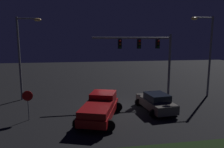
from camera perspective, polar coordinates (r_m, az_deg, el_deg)
ground_plane at (r=18.75m, az=0.42°, el=-8.98°), size 80.00×80.00×0.00m
pickup_truck at (r=15.76m, az=-3.17°, el=-8.73°), size 4.01×5.76×1.80m
car_sedan at (r=17.97m, az=11.89°, el=-7.52°), size 2.76×4.55×1.51m
traffic_signal_gantry at (r=21.89m, az=9.79°, el=6.57°), size 8.32×0.56×6.50m
street_lamp_left at (r=21.95m, az=-23.04°, el=6.39°), size 2.34×0.44×8.05m
street_lamp_right at (r=23.57m, az=24.47°, el=6.73°), size 2.48×0.44×8.25m
stop_sign at (r=16.52m, az=-22.08°, el=-6.53°), size 0.76×0.08×2.23m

